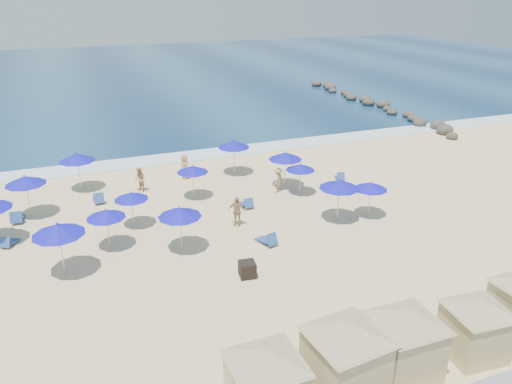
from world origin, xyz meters
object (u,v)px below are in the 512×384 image
trash_bin (247,269)px  umbrella_8 (300,167)px  umbrella_3 (58,229)px  cabana_1 (346,348)px  umbrella_7 (192,169)px  beachgoer_1 (237,211)px  umbrella_9 (234,144)px  umbrella_4 (77,157)px  umbrella_6 (180,212)px  beachgoer_0 (140,180)px  beachgoer_3 (185,167)px  umbrella_2 (25,180)px  umbrella_10 (285,156)px  umbrella_13 (106,214)px  cabana_0 (266,374)px  cabana_2 (406,333)px  cabana_3 (477,320)px  rock_jetty (374,103)px  umbrella_5 (131,196)px  umbrella_12 (339,184)px  beachgoer_2 (278,180)px  umbrella_11 (371,186)px

trash_bin → umbrella_8: bearing=57.7°
umbrella_8 → umbrella_3: bearing=-161.7°
trash_bin → cabana_1: cabana_1 is taller
umbrella_7 → beachgoer_1: bearing=-74.7°
umbrella_9 → cabana_1: bearing=-99.0°
umbrella_4 → trash_bin: bearing=-64.6°
trash_bin → umbrella_6: umbrella_6 is taller
beachgoer_0 → beachgoer_3: bearing=81.8°
umbrella_2 → umbrella_10: size_ratio=1.03×
umbrella_3 → umbrella_13: size_ratio=1.21×
trash_bin → umbrella_13: bearing=145.2°
cabana_0 → cabana_2: cabana_2 is taller
cabana_1 → umbrella_10: bearing=71.9°
umbrella_8 → beachgoer_3: 8.16m
cabana_2 → cabana_3: cabana_2 is taller
umbrella_13 → umbrella_6: bearing=-25.3°
rock_jetty → cabana_3: size_ratio=6.54×
cabana_0 → umbrella_3: cabana_0 is taller
cabana_0 → cabana_2: 5.04m
umbrella_6 → rock_jetty: bearing=41.4°
umbrella_6 → umbrella_7: (2.25, 6.30, -0.20)m
umbrella_3 → beachgoer_1: bearing=12.2°
umbrella_7 → umbrella_9: bearing=39.8°
umbrella_9 → umbrella_10: bearing=-56.8°
umbrella_5 → umbrella_10: umbrella_10 is taller
umbrella_8 → umbrella_9: 5.63m
umbrella_12 → beachgoer_3: (-6.35, 9.63, -1.38)m
umbrella_4 → umbrella_6: umbrella_4 is taller
umbrella_5 → beachgoer_2: bearing=10.7°
umbrella_10 → umbrella_11: size_ratio=1.14×
rock_jetty → umbrella_8: bearing=-133.5°
cabana_1 → umbrella_10: (5.52, 16.90, 0.46)m
cabana_2 → umbrella_7: 17.51m
umbrella_12 → umbrella_8: bearing=93.6°
cabana_1 → beachgoer_1: 12.78m
umbrella_9 → beachgoer_3: 3.68m
cabana_1 → umbrella_9: bearing=81.0°
beachgoer_1 → umbrella_13: bearing=-141.4°
cabana_2 → umbrella_10: cabana_2 is taller
cabana_3 → umbrella_2: cabana_3 is taller
cabana_1 → beachgoer_1: size_ratio=2.77×
trash_bin → cabana_3: (5.72, -7.75, 1.11)m
cabana_3 → cabana_1: bearing=178.4°
beachgoer_3 → umbrella_2: bearing=-90.9°
trash_bin → umbrella_9: 13.47m
umbrella_2 → umbrella_3: 7.48m
cabana_3 → beachgoer_1: cabana_3 is taller
cabana_3 → umbrella_11: bearing=75.3°
umbrella_4 → beachgoer_2: umbrella_4 is taller
umbrella_9 → beachgoer_3: (-3.39, 0.43, -1.36)m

